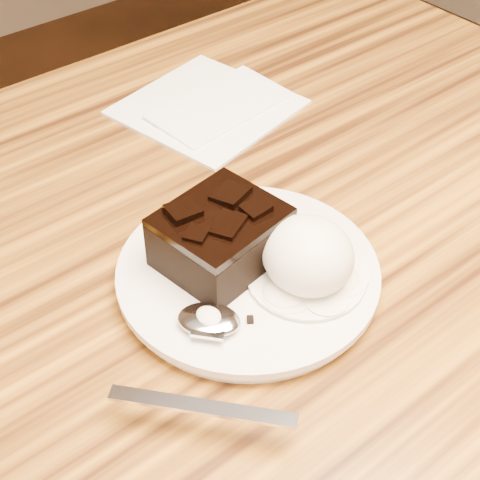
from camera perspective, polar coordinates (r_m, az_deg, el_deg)
plate at (r=0.58m, az=0.63°, el=-2.82°), size 0.21×0.21×0.02m
brownie at (r=0.57m, az=-1.52°, el=-0.01°), size 0.10×0.09×0.04m
ice_cream_scoop at (r=0.55m, az=5.36°, el=-1.22°), size 0.07×0.07×0.06m
melt_puddle at (r=0.57m, az=5.21°, el=-2.91°), size 0.09×0.09×0.00m
spoon at (r=0.53m, az=-2.45°, el=-6.39°), size 0.15×0.16×0.01m
napkin at (r=0.79m, az=-2.59°, el=10.46°), size 0.19×0.19×0.01m
crumb_a at (r=0.53m, az=0.81°, el=-6.27°), size 0.01×0.01×0.00m
crumb_b at (r=0.56m, az=-2.08°, el=-3.69°), size 0.01×0.01×0.00m
crumb_c at (r=0.56m, az=-0.62°, el=-2.96°), size 0.01×0.01×0.00m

